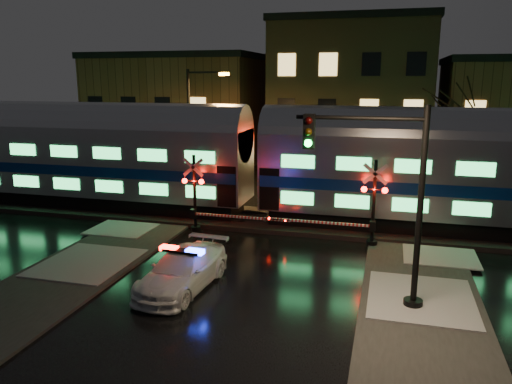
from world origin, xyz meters
TOP-DOWN VIEW (x-y plane):
  - ground at (0.00, 0.00)m, footprint 120.00×120.00m
  - ballast at (0.00, 5.00)m, footprint 90.00×4.20m
  - sidewalk_left at (-6.50, -6.00)m, footprint 4.00×20.00m
  - sidewalk_right at (6.50, -6.00)m, footprint 4.00×20.00m
  - building_left at (-13.00, 22.00)m, footprint 14.00×10.00m
  - building_mid at (2.00, 22.50)m, footprint 12.00×11.00m
  - train at (-1.52, 5.00)m, footprint 51.00×3.12m
  - police_car at (-1.81, -4.06)m, footprint 2.35×4.94m
  - crossing_signal_right at (4.28, 2.30)m, footprint 5.62×0.65m
  - crossing_signal_left at (-3.54, 2.30)m, footprint 5.45×0.64m
  - traffic_light at (5.16, -3.68)m, footprint 4.33×0.75m
  - streetlight at (-6.56, 9.00)m, footprint 2.67×0.28m

SIDE VIEW (x-z plane):
  - ground at x=0.00m, z-range 0.00..0.00m
  - sidewalk_left at x=-6.50m, z-range 0.00..0.12m
  - sidewalk_right at x=6.50m, z-range 0.00..0.12m
  - ballast at x=0.00m, z-range 0.00..0.24m
  - police_car at x=-1.81m, z-range -0.07..1.48m
  - crossing_signal_left at x=-3.54m, z-range -0.34..3.52m
  - crossing_signal_right at x=4.28m, z-range -0.35..3.63m
  - train at x=-1.52m, z-range 0.42..6.35m
  - traffic_light at x=5.16m, z-range 0.21..6.91m
  - building_left at x=-13.00m, z-range 0.00..9.00m
  - streetlight at x=-6.56m, z-range 0.61..8.60m
  - building_mid at x=2.00m, z-range 0.00..11.50m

